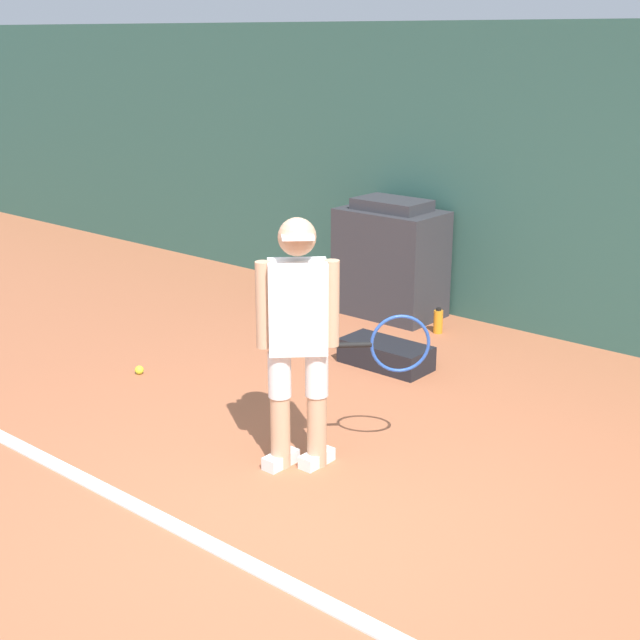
{
  "coord_description": "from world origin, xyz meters",
  "views": [
    {
      "loc": [
        2.8,
        -3.19,
        2.52
      ],
      "look_at": [
        -0.46,
        0.68,
        0.88
      ],
      "focal_mm": 50.0,
      "sensor_mm": 36.0,
      "label": 1
    }
  ],
  "objects_px": {
    "tennis_ball": "(139,370)",
    "water_bottle": "(438,321)",
    "equipment_bag": "(386,354)",
    "covered_chair": "(391,260)",
    "tennis_player": "(301,334)"
  },
  "relations": [
    {
      "from": "tennis_ball",
      "to": "water_bottle",
      "type": "distance_m",
      "value": 2.63
    },
    {
      "from": "equipment_bag",
      "to": "water_bottle",
      "type": "relative_size",
      "value": 3.15
    },
    {
      "from": "covered_chair",
      "to": "water_bottle",
      "type": "relative_size",
      "value": 4.74
    },
    {
      "from": "tennis_ball",
      "to": "equipment_bag",
      "type": "xyz_separation_m",
      "value": [
        1.35,
        1.37,
        0.06
      ]
    },
    {
      "from": "tennis_player",
      "to": "tennis_ball",
      "type": "distance_m",
      "value": 2.15
    },
    {
      "from": "tennis_player",
      "to": "covered_chair",
      "type": "relative_size",
      "value": 1.41
    },
    {
      "from": "tennis_ball",
      "to": "equipment_bag",
      "type": "relative_size",
      "value": 0.09
    },
    {
      "from": "covered_chair",
      "to": "water_bottle",
      "type": "distance_m",
      "value": 0.8
    },
    {
      "from": "water_bottle",
      "to": "equipment_bag",
      "type": "bearing_deg",
      "value": -81.98
    },
    {
      "from": "tennis_player",
      "to": "tennis_ball",
      "type": "xyz_separation_m",
      "value": [
        -1.97,
        0.33,
        -0.81
      ]
    },
    {
      "from": "tennis_ball",
      "to": "covered_chair",
      "type": "bearing_deg",
      "value": 77.45
    },
    {
      "from": "covered_chair",
      "to": "equipment_bag",
      "type": "height_order",
      "value": "covered_chair"
    },
    {
      "from": "covered_chair",
      "to": "equipment_bag",
      "type": "distance_m",
      "value": 1.45
    },
    {
      "from": "tennis_player",
      "to": "equipment_bag",
      "type": "relative_size",
      "value": 2.12
    },
    {
      "from": "tennis_ball",
      "to": "water_bottle",
      "type": "xyz_separation_m",
      "value": [
        1.22,
        2.33,
        0.07
      ]
    }
  ]
}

